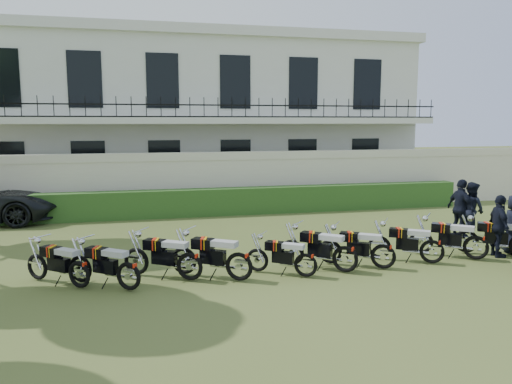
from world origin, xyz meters
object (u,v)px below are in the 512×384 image
at_px(motorcycle_0, 79,268).
at_px(officer_4, 471,210).
at_px(officer_2, 499,226).
at_px(motorcycle_5, 345,253).
at_px(motorcycle_6, 384,250).
at_px(officer_5, 461,209).
at_px(motorcycle_8, 476,242).
at_px(motorcycle_3, 239,260).
at_px(motorcycle_4, 306,259).
at_px(motorcycle_1, 128,269).
at_px(motorcycle_7, 432,246).
at_px(motorcycle_2, 190,260).

distance_m(motorcycle_0, officer_4, 11.14).
bearing_deg(officer_2, motorcycle_5, 109.21).
relative_size(motorcycle_6, officer_5, 0.90).
xyz_separation_m(motorcycle_8, officer_2, (0.77, 0.18, 0.32)).
height_order(motorcycle_3, motorcycle_5, motorcycle_3).
relative_size(motorcycle_4, motorcycle_5, 0.94).
height_order(motorcycle_3, motorcycle_8, motorcycle_3).
height_order(motorcycle_1, motorcycle_3, motorcycle_3).
xyz_separation_m(motorcycle_5, motorcycle_7, (2.35, 0.19, -0.02)).
relative_size(motorcycle_1, officer_4, 0.91).
bearing_deg(motorcycle_5, officer_5, -21.48).
xyz_separation_m(motorcycle_7, motorcycle_8, (1.26, 0.05, 0.02)).
bearing_deg(motorcycle_3, motorcycle_2, 109.06).
bearing_deg(officer_5, officer_4, -115.33).
bearing_deg(motorcycle_5, motorcycle_1, 132.03).
xyz_separation_m(motorcycle_1, officer_5, (9.62, 2.68, 0.41)).
bearing_deg(officer_2, officer_4, -5.04).
bearing_deg(officer_2, motorcycle_0, 104.66).
bearing_deg(motorcycle_4, motorcycle_3, 121.90).
bearing_deg(officer_5, motorcycle_6, 115.95).
relative_size(motorcycle_5, officer_2, 0.95).
distance_m(motorcycle_0, motorcycle_1, 1.08).
distance_m(motorcycle_2, motorcycle_7, 5.89).
distance_m(motorcycle_3, motorcycle_7, 4.85).
bearing_deg(motorcycle_5, motorcycle_8, -45.76).
height_order(motorcycle_0, officer_2, officer_2).
relative_size(officer_4, officer_5, 0.96).
bearing_deg(motorcycle_6, officer_2, -50.05).
bearing_deg(motorcycle_6, motorcycle_1, 125.71).
xyz_separation_m(motorcycle_2, officer_5, (8.34, 2.33, 0.39)).
bearing_deg(officer_5, motorcycle_8, 145.69).
bearing_deg(motorcycle_6, officer_4, -25.74).
bearing_deg(motorcycle_2, officer_4, -43.83).
relative_size(motorcycle_2, motorcycle_3, 1.00).
relative_size(motorcycle_1, motorcycle_6, 0.97).
relative_size(motorcycle_0, motorcycle_6, 0.92).
relative_size(motorcycle_3, officer_2, 1.06).
distance_m(motorcycle_0, motorcycle_5, 5.83).
bearing_deg(officer_2, motorcycle_6, 109.84).
xyz_separation_m(motorcycle_1, motorcycle_8, (8.44, 0.36, 0.02)).
xyz_separation_m(motorcycle_4, officer_4, (6.08, 2.58, 0.42)).
bearing_deg(motorcycle_2, officer_5, -42.75).
distance_m(motorcycle_5, motorcycle_6, 0.99).
distance_m(motorcycle_1, motorcycle_7, 7.18).
relative_size(motorcycle_3, motorcycle_5, 1.11).
height_order(officer_2, officer_5, officer_5).
height_order(motorcycle_4, motorcycle_5, motorcycle_5).
distance_m(motorcycle_1, motorcycle_2, 1.33).
relative_size(motorcycle_2, motorcycle_8, 1.10).
height_order(motorcycle_1, motorcycle_4, motorcycle_1).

